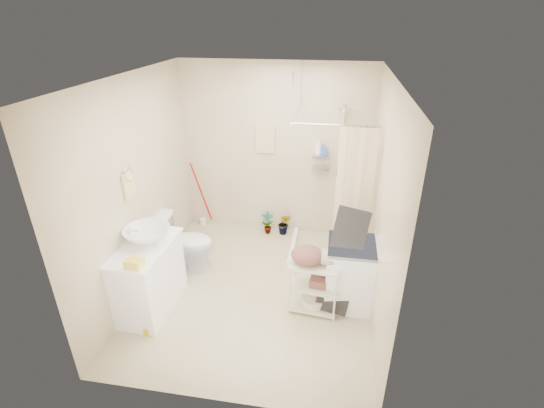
{
  "coord_description": "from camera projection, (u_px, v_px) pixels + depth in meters",
  "views": [
    {
      "loc": [
        0.86,
        -3.91,
        3.19
      ],
      "look_at": [
        0.17,
        0.25,
        1.11
      ],
      "focal_mm": 26.0,
      "sensor_mm": 36.0,
      "label": 1
    }
  ],
  "objects": [
    {
      "name": "floor",
      "position": [
        256.0,
        290.0,
        4.99
      ],
      "size": [
        3.2,
        3.2,
        0.0
      ],
      "primitive_type": "plane",
      "color": "#C2B891",
      "rests_on": "ground"
    },
    {
      "name": "ceiling",
      "position": [
        251.0,
        78.0,
        3.85
      ],
      "size": [
        2.8,
        3.2,
        0.04
      ],
      "primitive_type": "cube",
      "color": "silver",
      "rests_on": "ground"
    },
    {
      "name": "wall_back",
      "position": [
        276.0,
        152.0,
        5.84
      ],
      "size": [
        2.8,
        0.04,
        2.6
      ],
      "primitive_type": "cube",
      "color": "beige",
      "rests_on": "ground"
    },
    {
      "name": "wall_front",
      "position": [
        211.0,
        286.0,
        3.0
      ],
      "size": [
        2.8,
        0.04,
        2.6
      ],
      "primitive_type": "cube",
      "color": "beige",
      "rests_on": "ground"
    },
    {
      "name": "wall_left",
      "position": [
        137.0,
        189.0,
        4.63
      ],
      "size": [
        0.04,
        3.2,
        2.6
      ],
      "primitive_type": "cube",
      "color": "beige",
      "rests_on": "ground"
    },
    {
      "name": "wall_right",
      "position": [
        382.0,
        207.0,
        4.21
      ],
      "size": [
        0.04,
        3.2,
        2.6
      ],
      "primitive_type": "cube",
      "color": "beige",
      "rests_on": "ground"
    },
    {
      "name": "vanity",
      "position": [
        148.0,
        277.0,
        4.54
      ],
      "size": [
        0.57,
        0.98,
        0.84
      ],
      "primitive_type": "cube",
      "rotation": [
        0.0,
        0.0,
        -0.04
      ],
      "color": "white",
      "rests_on": "ground"
    },
    {
      "name": "sink",
      "position": [
        147.0,
        235.0,
        4.39
      ],
      "size": [
        0.54,
        0.54,
        0.18
      ],
      "primitive_type": "imported",
      "rotation": [
        0.0,
        0.0,
        0.04
      ],
      "color": "silver",
      "rests_on": "vanity"
    },
    {
      "name": "counter_basket",
      "position": [
        134.0,
        263.0,
        3.98
      ],
      "size": [
        0.18,
        0.15,
        0.09
      ],
      "primitive_type": "cube",
      "rotation": [
        0.0,
        0.0,
        -0.09
      ],
      "color": "yellow",
      "rests_on": "vanity"
    },
    {
      "name": "floor_basket",
      "position": [
        146.0,
        326.0,
        4.33
      ],
      "size": [
        0.27,
        0.24,
        0.13
      ],
      "primitive_type": "cube",
      "rotation": [
        0.0,
        0.0,
        -0.27
      ],
      "color": "yellow",
      "rests_on": "ground"
    },
    {
      "name": "toilet",
      "position": [
        185.0,
        242.0,
        5.29
      ],
      "size": [
        0.77,
        0.45,
        0.78
      ],
      "primitive_type": "imported",
      "rotation": [
        0.0,
        0.0,
        1.56
      ],
      "color": "silver",
      "rests_on": "ground"
    },
    {
      "name": "mop",
      "position": [
        201.0,
        194.0,
        6.29
      ],
      "size": [
        0.14,
        0.14,
        1.1
      ],
      "primitive_type": null,
      "rotation": [
        0.0,
        0.0,
        -0.4
      ],
      "color": "#B20104",
      "rests_on": "ground"
    },
    {
      "name": "potted_plant_a",
      "position": [
        267.0,
        223.0,
        6.19
      ],
      "size": [
        0.21,
        0.15,
        0.37
      ],
      "primitive_type": "imported",
      "rotation": [
        0.0,
        0.0,
        0.13
      ],
      "color": "brown",
      "rests_on": "ground"
    },
    {
      "name": "potted_plant_b",
      "position": [
        284.0,
        224.0,
        6.17
      ],
      "size": [
        0.22,
        0.19,
        0.36
      ],
      "primitive_type": "imported",
      "rotation": [
        0.0,
        0.0,
        -0.17
      ],
      "color": "#955A37",
      "rests_on": "ground"
    },
    {
      "name": "hanging_towel",
      "position": [
        266.0,
        139.0,
        5.75
      ],
      "size": [
        0.28,
        0.03,
        0.42
      ],
      "primitive_type": "cube",
      "color": "beige",
      "rests_on": "wall_back"
    },
    {
      "name": "towel_ring",
      "position": [
        128.0,
        183.0,
        4.37
      ],
      "size": [
        0.04,
        0.22,
        0.34
      ],
      "primitive_type": null,
      "color": "#D4CA77",
      "rests_on": "wall_left"
    },
    {
      "name": "tp_holder",
      "position": [
        149.0,
        230.0,
        4.92
      ],
      "size": [
        0.08,
        0.12,
        0.14
      ],
      "primitive_type": null,
      "color": "white",
      "rests_on": "wall_left"
    },
    {
      "name": "shower",
      "position": [
        331.0,
        186.0,
        5.34
      ],
      "size": [
        1.1,
        1.1,
        2.1
      ],
      "primitive_type": null,
      "color": "white",
      "rests_on": "ground"
    },
    {
      "name": "shampoo_bottle_a",
      "position": [
        318.0,
        147.0,
        5.63
      ],
      "size": [
        0.09,
        0.09,
        0.23
      ],
      "primitive_type": "imported",
      "rotation": [
        0.0,
        0.0,
        0.0
      ],
      "color": "white",
      "rests_on": "shower"
    },
    {
      "name": "shampoo_bottle_b",
      "position": [
        324.0,
        150.0,
        5.61
      ],
      "size": [
        0.1,
        0.1,
        0.17
      ],
      "primitive_type": "imported",
      "rotation": [
        0.0,
        0.0,
        0.37
      ],
      "color": "#3C5CB4",
      "rests_on": "shower"
    },
    {
      "name": "washing_machine",
      "position": [
        350.0,
        274.0,
        4.63
      ],
      "size": [
        0.55,
        0.57,
        0.81
      ],
      "primitive_type": "cube",
      "rotation": [
        0.0,
        0.0,
        0.0
      ],
      "color": "white",
      "rests_on": "ground"
    },
    {
      "name": "laundry_rack",
      "position": [
        314.0,
        282.0,
        4.52
      ],
      "size": [
        0.59,
        0.38,
        0.77
      ],
      "primitive_type": null,
      "rotation": [
        0.0,
        0.0,
        -0.1
      ],
      "color": "beige",
      "rests_on": "ground"
    },
    {
      "name": "ironing_board",
      "position": [
        342.0,
        262.0,
        4.43
      ],
      "size": [
        0.38,
        0.14,
        1.3
      ],
      "primitive_type": null,
      "rotation": [
        0.0,
        0.0,
        -0.1
      ],
      "color": "black",
      "rests_on": "ground"
    }
  ]
}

